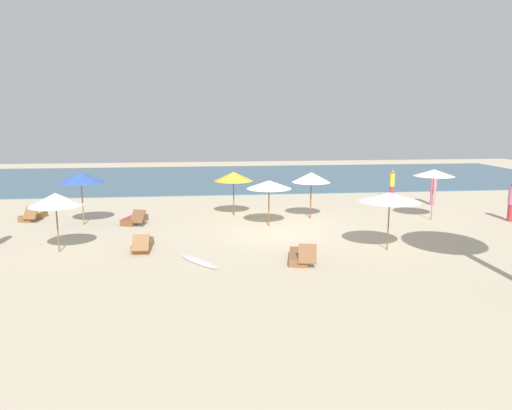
{
  "coord_description": "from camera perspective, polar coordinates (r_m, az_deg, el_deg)",
  "views": [
    {
      "loc": [
        -3.0,
        -19.3,
        4.75
      ],
      "look_at": [
        -0.84,
        -0.09,
        1.1
      ],
      "focal_mm": 33.6,
      "sensor_mm": 36.0,
      "label": 1
    }
  ],
  "objects": [
    {
      "name": "umbrella_0",
      "position": [
        17.93,
        -22.77,
        0.61
      ],
      "size": [
        1.82,
        1.82,
        2.1
      ],
      "color": "brown",
      "rests_on": "ground_plane"
    },
    {
      "name": "person_2",
      "position": [
        28.52,
        15.88,
        2.41
      ],
      "size": [
        0.3,
        0.3,
        1.65
      ],
      "color": "#BF3338",
      "rests_on": "ground_plane"
    },
    {
      "name": "lounger_3",
      "position": [
        15.86,
        5.18,
        -6.13
      ],
      "size": [
        0.91,
        1.73,
        0.74
      ],
      "color": "brown",
      "rests_on": "ground_plane"
    },
    {
      "name": "umbrella_2",
      "position": [
        23.08,
        20.44,
        3.61
      ],
      "size": [
        1.8,
        1.8,
        2.33
      ],
      "color": "olive",
      "rests_on": "ground_plane"
    },
    {
      "name": "lounger_2",
      "position": [
        24.31,
        -25.01,
        -1.17
      ],
      "size": [
        0.92,
        1.76,
        0.71
      ],
      "color": "brown",
      "rests_on": "ground_plane"
    },
    {
      "name": "ocean_water",
      "position": [
        36.73,
        -1.69,
        3.3
      ],
      "size": [
        48.0,
        16.0,
        0.06
      ],
      "primitive_type": "cube",
      "color": "#3D6075",
      "rests_on": "ground_plane"
    },
    {
      "name": "umbrella_3",
      "position": [
        22.65,
        -2.7,
        3.41
      ],
      "size": [
        1.83,
        1.83,
        2.1
      ],
      "color": "brown",
      "rests_on": "ground_plane"
    },
    {
      "name": "umbrella_1",
      "position": [
        17.38,
        15.64,
        0.93
      ],
      "size": [
        2.16,
        2.16,
        2.08
      ],
      "color": "brown",
      "rests_on": "ground_plane"
    },
    {
      "name": "umbrella_4",
      "position": [
        22.18,
        6.59,
        3.29
      ],
      "size": [
        1.78,
        1.78,
        2.16
      ],
      "color": "brown",
      "rests_on": "ground_plane"
    },
    {
      "name": "umbrella_6",
      "position": [
        22.02,
        -20.13,
        3.08
      ],
      "size": [
        1.94,
        1.94,
        2.31
      ],
      "color": "olive",
      "rests_on": "ground_plane"
    },
    {
      "name": "surfboard",
      "position": [
        15.88,
        -6.84,
        -6.66
      ],
      "size": [
        1.48,
        1.91,
        0.07
      ],
      "color": "silver",
      "rests_on": "ground_plane"
    },
    {
      "name": "person_1",
      "position": [
        24.46,
        28.19,
        0.32
      ],
      "size": [
        0.52,
        0.52,
        1.76
      ],
      "color": "#BF3338",
      "rests_on": "ground_plane"
    },
    {
      "name": "ground_plane",
      "position": [
        20.1,
        2.34,
        -2.98
      ],
      "size": [
        60.0,
        60.0,
        0.0
      ],
      "primitive_type": "plane",
      "color": "beige"
    },
    {
      "name": "umbrella_5",
      "position": [
        20.49,
        1.56,
        2.44
      ],
      "size": [
        1.93,
        1.93,
        1.99
      ],
      "color": "brown",
      "rests_on": "ground_plane"
    },
    {
      "name": "person_4",
      "position": [
        27.17,
        20.37,
        1.97
      ],
      "size": [
        0.44,
        0.44,
        1.85
      ],
      "color": "#D17299",
      "rests_on": "ground_plane"
    },
    {
      "name": "lounger_0",
      "position": [
        21.94,
        -14.23,
        -1.67
      ],
      "size": [
        1.14,
        1.78,
        0.7
      ],
      "color": "brown",
      "rests_on": "ground_plane"
    },
    {
      "name": "lounger_1",
      "position": [
        17.63,
        -13.37,
        -4.64
      ],
      "size": [
        0.66,
        1.72,
        0.68
      ],
      "color": "olive",
      "rests_on": "ground_plane"
    }
  ]
}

